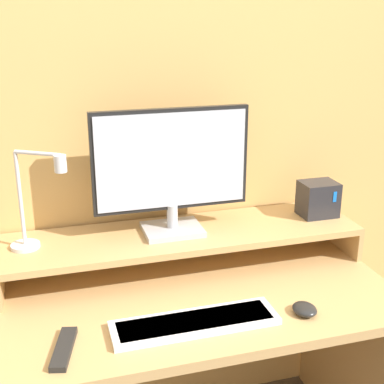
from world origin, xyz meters
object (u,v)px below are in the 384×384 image
at_px(desk_lamp, 35,206).
at_px(keyboard, 195,323).
at_px(router_dock, 318,199).
at_px(remote_control, 64,349).
at_px(mouse, 305,309).
at_px(monitor, 171,168).

height_order(desk_lamp, keyboard, desk_lamp).
height_order(desk_lamp, router_dock, desk_lamp).
bearing_deg(keyboard, remote_control, -177.25).
bearing_deg(remote_control, mouse, -0.99).
bearing_deg(mouse, desk_lamp, 151.36).
bearing_deg(desk_lamp, router_dock, 1.07).
bearing_deg(remote_control, router_dock, 23.15).
bearing_deg(router_dock, mouse, -121.91).
bearing_deg(monitor, keyboard, -95.14).
xyz_separation_m(desk_lamp, router_dock, (0.96, 0.02, -0.08)).
xyz_separation_m(monitor, desk_lamp, (-0.43, -0.02, -0.08)).
bearing_deg(router_dock, monitor, -179.99).
relative_size(monitor, router_dock, 4.00).
height_order(desk_lamp, mouse, desk_lamp).
height_order(monitor, remote_control, monitor).
bearing_deg(mouse, remote_control, 179.01).
height_order(keyboard, mouse, mouse).
relative_size(keyboard, mouse, 5.81).
relative_size(monitor, remote_control, 2.86).
relative_size(keyboard, remote_control, 2.60).
distance_m(monitor, router_dock, 0.56).
bearing_deg(monitor, router_dock, 0.01).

